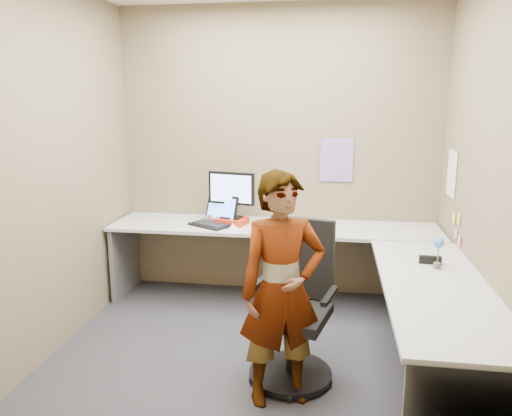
% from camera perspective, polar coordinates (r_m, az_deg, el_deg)
% --- Properties ---
extents(ground, '(3.00, 3.00, 0.00)m').
position_cam_1_polar(ground, '(3.89, 0.09, -16.13)').
color(ground, '#28282D').
rests_on(ground, ground).
extents(wall_back, '(3.00, 0.00, 3.00)m').
position_cam_1_polar(wall_back, '(4.73, 2.51, 6.25)').
color(wall_back, brown).
rests_on(wall_back, ground).
extents(wall_right, '(0.00, 2.70, 2.70)m').
position_cam_1_polar(wall_right, '(3.55, 24.81, 3.04)').
color(wall_right, brown).
rests_on(wall_right, ground).
extents(wall_left, '(0.00, 2.70, 2.70)m').
position_cam_1_polar(wall_left, '(3.97, -21.92, 4.16)').
color(wall_left, brown).
rests_on(wall_left, ground).
extents(desk, '(2.98, 2.58, 0.73)m').
position_cam_1_polar(desk, '(3.97, 7.23, -6.33)').
color(desk, '#A6A6A6').
rests_on(desk, ground).
extents(paper_ream, '(0.31, 0.26, 0.06)m').
position_cam_1_polar(paper_ream, '(4.59, -2.83, -1.47)').
color(paper_ream, '#B52812').
rests_on(paper_ream, desk).
extents(monitor, '(0.44, 0.17, 0.42)m').
position_cam_1_polar(monitor, '(4.54, -2.84, 1.96)').
color(monitor, black).
rests_on(monitor, paper_ream).
extents(laptop, '(0.47, 0.44, 0.26)m').
position_cam_1_polar(laptop, '(4.57, -4.55, -1.04)').
color(laptop, black).
rests_on(laptop, desk).
extents(trackball_mouse, '(0.12, 0.08, 0.07)m').
position_cam_1_polar(trackball_mouse, '(4.68, -5.27, -1.25)').
color(trackball_mouse, '#B7B7BC').
rests_on(trackball_mouse, desk).
extents(origami, '(0.10, 0.10, 0.06)m').
position_cam_1_polar(origami, '(4.37, -2.64, -2.15)').
color(origami, white).
rests_on(origami, desk).
extents(stapler, '(0.15, 0.05, 0.05)m').
position_cam_1_polar(stapler, '(3.70, 19.29, -5.62)').
color(stapler, black).
rests_on(stapler, desk).
extents(flower, '(0.07, 0.07, 0.22)m').
position_cam_1_polar(flower, '(3.58, 20.13, -4.33)').
color(flower, brown).
rests_on(flower, desk).
extents(calendar_purple, '(0.30, 0.01, 0.40)m').
position_cam_1_polar(calendar_purple, '(4.70, 9.20, 5.44)').
color(calendar_purple, '#846BB7').
rests_on(calendar_purple, wall_back).
extents(calendar_white, '(0.01, 0.28, 0.38)m').
position_cam_1_polar(calendar_white, '(4.43, 21.47, 3.66)').
color(calendar_white, white).
rests_on(calendar_white, wall_right).
extents(sticky_note_a, '(0.01, 0.07, 0.07)m').
position_cam_1_polar(sticky_note_a, '(4.14, 22.16, -1.17)').
color(sticky_note_a, '#F2E059').
rests_on(sticky_note_a, wall_right).
extents(sticky_note_b, '(0.01, 0.07, 0.07)m').
position_cam_1_polar(sticky_note_b, '(4.22, 21.86, -2.73)').
color(sticky_note_b, pink).
rests_on(sticky_note_b, wall_right).
extents(sticky_note_c, '(0.01, 0.07, 0.07)m').
position_cam_1_polar(sticky_note_c, '(4.11, 22.21, -3.43)').
color(sticky_note_c, pink).
rests_on(sticky_note_c, wall_right).
extents(sticky_note_d, '(0.01, 0.07, 0.07)m').
position_cam_1_polar(sticky_note_d, '(4.29, 21.68, -1.09)').
color(sticky_note_d, '#F2E059').
rests_on(sticky_note_d, wall_right).
extents(office_chair, '(0.59, 0.57, 1.05)m').
position_cam_1_polar(office_chair, '(3.43, 4.39, -12.22)').
color(office_chair, black).
rests_on(office_chair, ground).
extents(person, '(0.62, 0.52, 1.45)m').
position_cam_1_polar(person, '(3.05, 3.00, -9.35)').
color(person, '#999399').
rests_on(person, ground).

